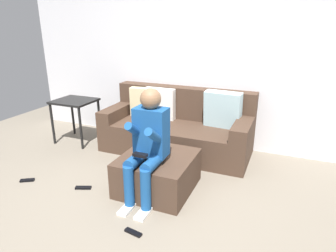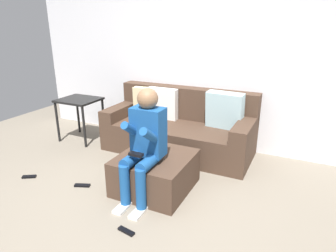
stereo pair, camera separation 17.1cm
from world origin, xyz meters
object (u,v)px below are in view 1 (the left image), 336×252
(couch_sectional, at_px, (178,127))
(side_table, at_px, (75,107))
(ottoman, at_px, (158,173))
(remote_by_storage_bin, at_px, (83,188))
(person_seated, at_px, (148,141))
(remote_under_side_table, at_px, (27,180))
(remote_near_ottoman, at_px, (133,232))

(couch_sectional, distance_m, side_table, 1.57)
(couch_sectional, relative_size, ottoman, 2.63)
(remote_by_storage_bin, bearing_deg, person_seated, -10.88)
(couch_sectional, xyz_separation_m, person_seated, (0.16, -1.26, 0.30))
(remote_under_side_table, bearing_deg, side_table, 69.95)
(couch_sectional, xyz_separation_m, ottoman, (0.18, -1.08, -0.14))
(ottoman, xyz_separation_m, side_table, (-1.71, 0.79, 0.35))
(couch_sectional, height_order, remote_near_ottoman, couch_sectional)
(ottoman, height_order, remote_under_side_table, ottoman)
(remote_near_ottoman, bearing_deg, ottoman, 107.83)
(couch_sectional, bearing_deg, remote_by_storage_bin, -112.31)
(remote_by_storage_bin, bearing_deg, ottoman, 1.34)
(couch_sectional, height_order, ottoman, couch_sectional)
(side_table, relative_size, remote_under_side_table, 4.20)
(side_table, relative_size, remote_near_ottoman, 3.91)
(remote_by_storage_bin, bearing_deg, side_table, 108.74)
(person_seated, relative_size, remote_by_storage_bin, 6.57)
(person_seated, bearing_deg, ottoman, 83.85)
(ottoman, height_order, side_table, side_table)
(couch_sectional, distance_m, ottoman, 1.11)
(ottoman, bearing_deg, remote_near_ottoman, -81.70)
(couch_sectional, relative_size, remote_by_storage_bin, 11.74)
(remote_near_ottoman, relative_size, remote_under_side_table, 1.07)
(remote_near_ottoman, height_order, remote_under_side_table, same)
(remote_under_side_table, bearing_deg, couch_sectional, 18.23)
(side_table, height_order, remote_under_side_table, side_table)
(ottoman, bearing_deg, remote_by_storage_bin, -156.78)
(person_seated, bearing_deg, remote_near_ottoman, -77.29)
(remote_near_ottoman, bearing_deg, remote_by_storage_bin, 162.94)
(person_seated, bearing_deg, remote_by_storage_bin, -168.99)
(ottoman, relative_size, person_seated, 0.68)
(ottoman, xyz_separation_m, remote_by_storage_bin, (-0.75, -0.32, -0.18))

